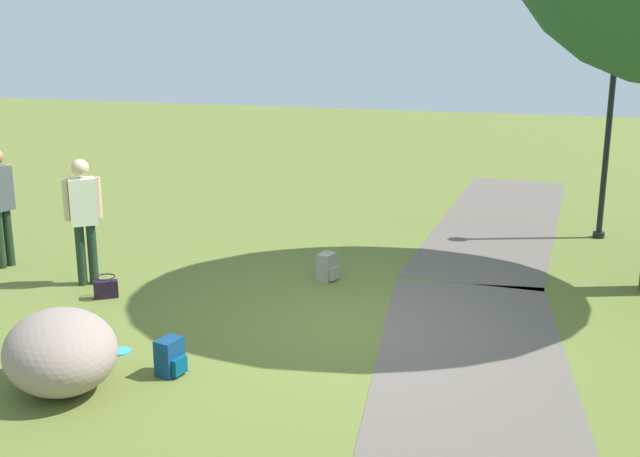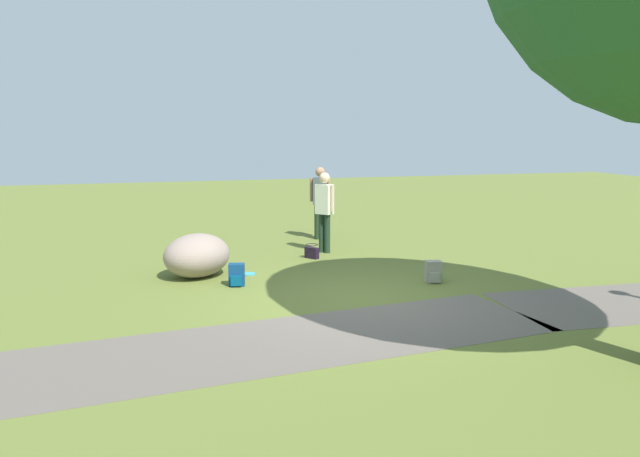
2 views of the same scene
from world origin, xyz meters
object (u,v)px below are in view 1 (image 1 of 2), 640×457
Objects in this scene: man_near_boulder at (0,198)px; backpack_by_boulder at (170,357)px; lawn_boulder at (60,351)px; lamp_post at (609,121)px; spare_backpack_on_lawn at (327,267)px; frisbee_on_grass at (121,351)px; woman_with_handbag at (83,212)px; handbag_on_grass at (106,288)px.

backpack_by_boulder is (2.74, 4.16, -0.88)m from man_near_boulder.
lawn_boulder is at bearing 44.08° from man_near_boulder.
spare_backpack_on_lawn is at bearing -47.69° from lamp_post.
lamp_post is at bearing 116.10° from man_near_boulder.
spare_backpack_on_lawn is 1.69× the size of frisbee_on_grass.
backpack_by_boulder is at bearing 46.40° from woman_with_handbag.
lawn_boulder is at bearing -55.83° from backpack_by_boulder.
lawn_boulder reaches higher than frisbee_on_grass.
woman_with_handbag is 4.53× the size of spare_backpack_on_lawn.
lamp_post is 13.84× the size of frisbee_on_grass.
man_near_boulder is at bearing -123.42° from backpack_by_boulder.
backpack_by_boulder is 0.91m from frisbee_on_grass.
spare_backpack_on_lawn is at bearing 109.35° from woman_with_handbag.
lawn_boulder reaches higher than backpack_by_boulder.
lamp_post is at bearing 132.31° from spare_backpack_on_lawn.
lamp_post is 1.80× the size of woman_with_handbag.
handbag_on_grass is at bearing -134.78° from backpack_by_boulder.
frisbee_on_grass is at bearing 39.76° from woman_with_handbag.
lamp_post is 9.85m from man_near_boulder.
backpack_by_boulder is at bearing 45.22° from handbag_on_grass.
spare_backpack_on_lawn is (-3.50, 0.74, 0.00)m from backpack_by_boulder.
frisbee_on_grass is (-0.98, 0.09, -0.40)m from lawn_boulder.
lamp_post is at bearing 127.97° from handbag_on_grass.
frisbee_on_grass is (3.14, -1.56, -0.18)m from spare_backpack_on_lawn.
handbag_on_grass is (5.13, -6.58, -1.89)m from lamp_post.
lamp_post is 8.17× the size of spare_backpack_on_lawn.
lawn_boulder is at bearing -21.77° from spare_backpack_on_lawn.
frisbee_on_grass is at bearing -113.91° from backpack_by_boulder.
woman_with_handbag is 7.68× the size of frisbee_on_grass.
lamp_post is 8.59m from woman_with_handbag.
woman_with_handbag is 4.80× the size of handbag_on_grass.
spare_backpack_on_lawn is (-4.11, 1.64, -0.22)m from lawn_boulder.
backpack_by_boulder is at bearing -11.91° from spare_backpack_on_lawn.
handbag_on_grass reaches higher than frisbee_on_grass.
lamp_post reaches higher than backpack_by_boulder.
handbag_on_grass is (0.82, 2.22, -0.93)m from man_near_boulder.
lawn_boulder is 4.41× the size of backpack_by_boulder.
lawn_boulder reaches higher than spare_backpack_on_lawn.
man_near_boulder reaches higher than frisbee_on_grass.
woman_with_handbag is at bearing -56.68° from lamp_post.
lawn_boulder is 4.72m from man_near_boulder.
handbag_on_grass is 0.94× the size of backpack_by_boulder.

